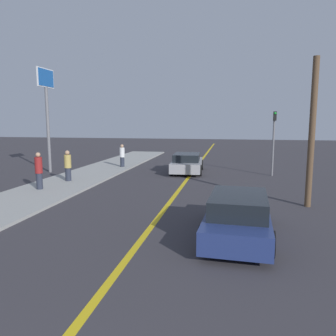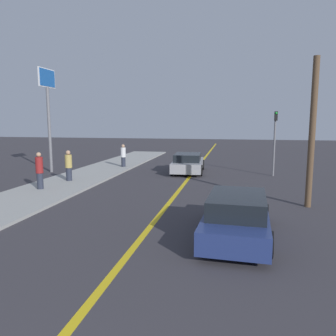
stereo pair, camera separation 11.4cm
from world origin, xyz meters
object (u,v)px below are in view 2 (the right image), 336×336
at_px(car_near_right_lane, 237,216).
at_px(pedestrian_mid_group, 40,171).
at_px(car_ahead_center, 188,163).
at_px(roadside_sign, 48,97).
at_px(pedestrian_by_sign, 123,156).
at_px(pedestrian_far_standing, 69,166).
at_px(traffic_light, 275,137).
at_px(utility_pole, 312,134).

distance_m(car_near_right_lane, pedestrian_mid_group, 10.34).
height_order(car_ahead_center, roadside_sign, roadside_sign).
height_order(car_ahead_center, pedestrian_mid_group, pedestrian_mid_group).
bearing_deg(pedestrian_by_sign, pedestrian_far_standing, -100.79).
height_order(traffic_light, roadside_sign, roadside_sign).
xyz_separation_m(car_near_right_lane, roadside_sign, (-11.96, 10.13, 4.25)).
relative_size(traffic_light, utility_pole, 0.68).
bearing_deg(pedestrian_mid_group, car_near_right_lane, -26.43).
relative_size(car_near_right_lane, roadside_sign, 0.67).
bearing_deg(roadside_sign, pedestrian_mid_group, -63.86).
distance_m(pedestrian_mid_group, pedestrian_by_sign, 8.27).
distance_m(pedestrian_far_standing, utility_pole, 12.25).
xyz_separation_m(car_ahead_center, pedestrian_by_sign, (-4.81, 1.07, 0.29)).
distance_m(traffic_light, utility_pole, 7.32).
height_order(car_near_right_lane, pedestrian_far_standing, pedestrian_far_standing).
height_order(pedestrian_mid_group, roadside_sign, roadside_sign).
bearing_deg(traffic_light, pedestrian_by_sign, 172.00).
bearing_deg(utility_pole, pedestrian_by_sign, 140.69).
relative_size(pedestrian_mid_group, pedestrian_far_standing, 1.06).
relative_size(pedestrian_far_standing, utility_pole, 0.29).
bearing_deg(car_near_right_lane, car_ahead_center, 107.65).
relative_size(pedestrian_by_sign, traffic_light, 0.41).
height_order(car_ahead_center, traffic_light, traffic_light).
bearing_deg(utility_pole, roadside_sign, 157.55).
xyz_separation_m(traffic_light, roadside_sign, (-14.24, -1.20, 2.47)).
height_order(pedestrian_mid_group, traffic_light, traffic_light).
xyz_separation_m(traffic_light, utility_pole, (0.51, -7.29, 0.46)).
xyz_separation_m(pedestrian_by_sign, roadside_sign, (-4.11, -2.62, 3.98)).
relative_size(pedestrian_by_sign, roadside_sign, 0.24).
xyz_separation_m(roadside_sign, utility_pole, (14.75, -6.09, -2.01)).
distance_m(pedestrian_mid_group, roadside_sign, 7.28).
xyz_separation_m(car_near_right_lane, pedestrian_far_standing, (-8.96, 6.90, 0.30)).
relative_size(pedestrian_far_standing, traffic_light, 0.43).
bearing_deg(roadside_sign, traffic_light, 4.80).
xyz_separation_m(pedestrian_mid_group, utility_pole, (12.04, -0.57, 1.88)).
height_order(pedestrian_mid_group, utility_pole, utility_pole).
xyz_separation_m(pedestrian_far_standing, pedestrian_by_sign, (1.11, 5.84, -0.03)).
distance_m(pedestrian_mid_group, traffic_light, 13.42).
xyz_separation_m(car_ahead_center, pedestrian_mid_group, (-6.21, -7.08, 0.38)).
height_order(pedestrian_by_sign, roadside_sign, roadside_sign).
bearing_deg(traffic_light, car_ahead_center, 176.22).
height_order(pedestrian_far_standing, traffic_light, traffic_light).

